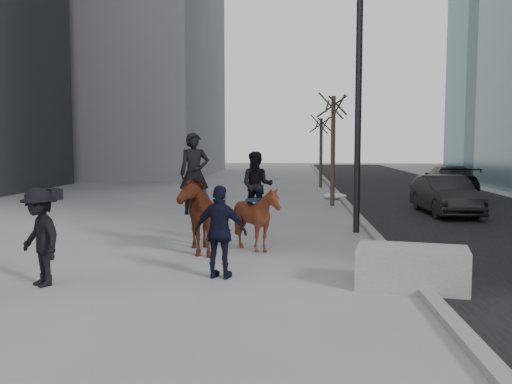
# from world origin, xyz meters

# --- Properties ---
(ground) EXTENTS (120.00, 120.00, 0.00)m
(ground) POSITION_xyz_m (0.00, 0.00, 0.00)
(ground) COLOR gray
(ground) RESTS_ON ground
(road) EXTENTS (8.00, 90.00, 0.01)m
(road) POSITION_xyz_m (7.00, 10.00, 0.01)
(road) COLOR black
(road) RESTS_ON ground
(curb) EXTENTS (0.25, 90.00, 0.12)m
(curb) POSITION_xyz_m (3.00, 10.00, 0.06)
(curb) COLOR gray
(curb) RESTS_ON ground
(planter) EXTENTS (2.02, 1.32, 0.75)m
(planter) POSITION_xyz_m (2.85, -0.84, 0.37)
(planter) COLOR #969699
(planter) RESTS_ON ground
(car_near) EXTENTS (1.66, 4.28, 1.39)m
(car_near) POSITION_xyz_m (6.22, 9.35, 0.69)
(car_near) COLOR black
(car_near) RESTS_ON ground
(car_far) EXTENTS (2.44, 5.24, 1.48)m
(car_far) POSITION_xyz_m (8.33, 16.51, 0.74)
(car_far) COLOR black
(car_far) RESTS_ON ground
(tree_near) EXTENTS (1.20, 1.20, 4.91)m
(tree_near) POSITION_xyz_m (2.40, 11.82, 2.46)
(tree_near) COLOR #332A1E
(tree_near) RESTS_ON ground
(tree_far) EXTENTS (1.20, 1.20, 4.40)m
(tree_far) POSITION_xyz_m (2.40, 21.06, 2.20)
(tree_far) COLOR #392D21
(tree_far) RESTS_ON ground
(mounted_left) EXTENTS (1.60, 2.35, 2.78)m
(mounted_left) POSITION_xyz_m (-1.51, 2.09, 1.03)
(mounted_left) COLOR #491C0E
(mounted_left) RESTS_ON ground
(mounted_right) EXTENTS (1.30, 1.45, 2.34)m
(mounted_right) POSITION_xyz_m (-0.06, 2.36, 0.94)
(mounted_right) COLOR #451B0D
(mounted_right) RESTS_ON ground
(feeder) EXTENTS (1.10, 0.96, 1.75)m
(feeder) POSITION_xyz_m (-0.56, -0.30, 0.88)
(feeder) COLOR black
(feeder) RESTS_ON ground
(camera_crew) EXTENTS (1.28, 1.23, 1.75)m
(camera_crew) POSITION_xyz_m (-3.69, -1.05, 0.89)
(camera_crew) COLOR black
(camera_crew) RESTS_ON ground
(lamppost) EXTENTS (0.25, 1.57, 9.09)m
(lamppost) POSITION_xyz_m (2.60, 5.07, 4.99)
(lamppost) COLOR black
(lamppost) RESTS_ON ground
(snow_piles) EXTENTS (1.40, 15.88, 0.36)m
(snow_piles) POSITION_xyz_m (2.70, 4.26, 0.17)
(snow_piles) COLOR silver
(snow_piles) RESTS_ON ground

